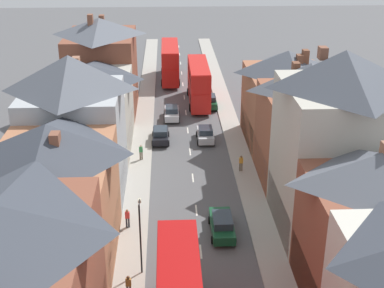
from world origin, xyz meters
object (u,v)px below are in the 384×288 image
at_px(car_near_blue, 209,101).
at_px(car_parked_right_a, 172,113).
at_px(double_decker_bus_lead, 170,62).
at_px(car_near_silver, 222,224).
at_px(car_parked_left_a, 205,134).
at_px(pedestrian_far_right, 141,151).
at_px(car_mid_black, 161,135).
at_px(pedestrian_far_left, 241,162).
at_px(street_lamp, 140,233).
at_px(double_decker_bus_mid_street, 199,83).
at_px(pedestrian_mid_left, 129,285).
at_px(pedestrian_mid_right, 127,217).

distance_m(car_near_blue, car_parked_right_a, 6.30).
xyz_separation_m(double_decker_bus_lead, car_near_silver, (3.61, -41.91, -2.00)).
bearing_deg(car_parked_left_a, pedestrian_far_right, -145.06).
bearing_deg(car_near_blue, car_parked_left_a, -96.80).
distance_m(car_near_silver, pedestrian_far_right, 15.29).
xyz_separation_m(car_parked_left_a, car_mid_black, (-4.90, 0.10, -0.03)).
height_order(car_mid_black, pedestrian_far_left, pedestrian_far_left).
bearing_deg(car_mid_black, car_parked_left_a, -1.17).
relative_size(car_near_blue, car_parked_left_a, 1.02).
height_order(car_mid_black, street_lamp, street_lamp).
xyz_separation_m(double_decker_bus_mid_street, car_mid_black, (-4.89, -12.53, -2.01)).
height_order(double_decker_bus_lead, car_parked_right_a, double_decker_bus_lead).
bearing_deg(pedestrian_far_right, double_decker_bus_mid_street, 68.60).
xyz_separation_m(car_mid_black, pedestrian_mid_left, (-1.88, -25.87, 0.23)).
bearing_deg(pedestrian_mid_right, car_near_silver, -7.97).
bearing_deg(pedestrian_far_left, car_near_blue, 94.83).
height_order(car_near_silver, street_lamp, street_lamp).
bearing_deg(car_mid_black, pedestrian_far_right, -111.60).
bearing_deg(pedestrian_far_left, pedestrian_mid_right, -136.94).
bearing_deg(car_near_blue, double_decker_bus_mid_street, 127.16).
distance_m(pedestrian_mid_left, pedestrian_far_left, 20.39).
bearing_deg(pedestrian_mid_right, car_parked_left_a, 67.02).
relative_size(double_decker_bus_lead, street_lamp, 1.96).
xyz_separation_m(car_near_silver, pedestrian_far_right, (-6.83, 13.67, 0.21)).
xyz_separation_m(pedestrian_mid_right, pedestrian_far_left, (10.27, 9.59, 0.00)).
relative_size(double_decker_bus_mid_street, car_mid_black, 2.59).
relative_size(car_parked_left_a, car_mid_black, 0.95).
bearing_deg(car_near_silver, pedestrian_mid_left, -132.80).
bearing_deg(car_mid_black, car_parked_right_a, 79.24).
bearing_deg(car_parked_right_a, car_near_silver, -81.93).
bearing_deg(car_near_silver, car_mid_black, 104.80).
relative_size(car_mid_black, pedestrian_far_right, 2.59).
distance_m(car_near_silver, pedestrian_mid_right, 7.46).
bearing_deg(pedestrian_far_right, car_parked_right_a, 74.59).
relative_size(double_decker_bus_lead, car_near_silver, 2.35).
height_order(car_parked_left_a, pedestrian_mid_left, pedestrian_mid_left).
distance_m(car_near_silver, car_parked_right_a, 25.64).
bearing_deg(car_parked_left_a, double_decker_bus_mid_street, 90.04).
bearing_deg(car_parked_left_a, car_near_blue, 83.20).
xyz_separation_m(car_near_silver, car_parked_right_a, (-3.60, 25.39, 0.02)).
xyz_separation_m(double_decker_bus_mid_street, car_near_silver, (0.01, -31.08, -2.00)).
bearing_deg(car_parked_left_a, double_decker_bus_lead, 98.74).
xyz_separation_m(double_decker_bus_lead, pedestrian_far_left, (6.49, -31.29, -1.78)).
relative_size(pedestrian_mid_right, pedestrian_far_left, 1.00).
distance_m(double_decker_bus_lead, pedestrian_far_left, 32.00).
height_order(car_parked_right_a, pedestrian_mid_right, pedestrian_mid_right).
bearing_deg(pedestrian_mid_right, car_near_blue, 72.95).
bearing_deg(car_parked_right_a, pedestrian_far_left, -66.29).
height_order(car_parked_left_a, street_lamp, street_lamp).
height_order(car_mid_black, pedestrian_mid_right, pedestrian_mid_right).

